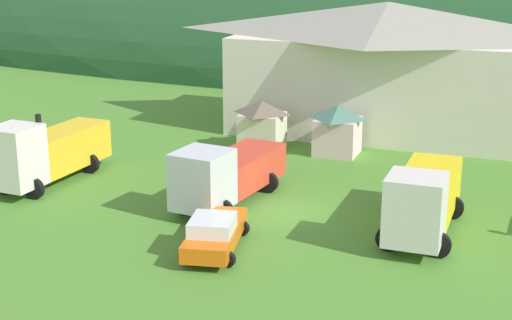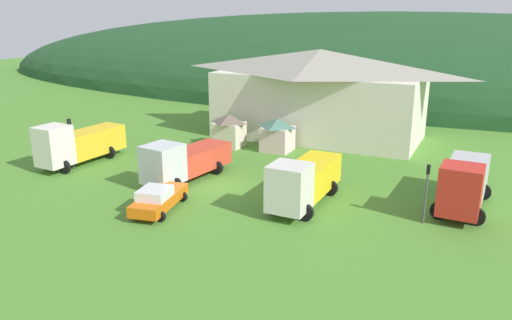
% 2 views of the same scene
% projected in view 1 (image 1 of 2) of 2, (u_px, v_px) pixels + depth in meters
% --- Properties ---
extents(ground_plane, '(200.00, 200.00, 0.00)m').
position_uv_depth(ground_plane, '(285.00, 211.00, 37.58)').
color(ground_plane, '#4C842D').
extents(forested_hill_backdrop, '(163.28, 60.00, 24.35)m').
position_uv_depth(forested_hill_backdrop, '(436.00, 51.00, 88.99)').
color(forested_hill_backdrop, '#1E4723').
rests_on(forested_hill_backdrop, ground).
extents(depot_building, '(21.34, 10.35, 8.74)m').
position_uv_depth(depot_building, '(386.00, 66.00, 51.69)').
color(depot_building, silver).
rests_on(depot_building, ground).
extents(play_shed_cream, '(2.74, 2.48, 3.12)m').
position_uv_depth(play_shed_cream, '(262.00, 125.00, 47.88)').
color(play_shed_cream, beige).
rests_on(play_shed_cream, ground).
extents(play_shed_pink, '(2.74, 2.72, 3.03)m').
position_uv_depth(play_shed_pink, '(337.00, 129.00, 46.90)').
color(play_shed_pink, beige).
rests_on(play_shed_pink, ground).
extents(heavy_rig_striped, '(3.30, 8.12, 3.72)m').
position_uv_depth(heavy_rig_striped, '(46.00, 151.00, 41.21)').
color(heavy_rig_striped, silver).
rests_on(heavy_rig_striped, ground).
extents(tow_truck_silver, '(3.77, 8.22, 3.30)m').
position_uv_depth(tow_truck_silver, '(225.00, 173.00, 38.00)').
color(tow_truck_silver, silver).
rests_on(tow_truck_silver, ground).
extents(flatbed_truck_yellow, '(3.21, 8.09, 3.45)m').
position_uv_depth(flatbed_truck_yellow, '(423.00, 198.00, 34.19)').
color(flatbed_truck_yellow, silver).
rests_on(flatbed_truck_yellow, ground).
extents(service_pickup_orange, '(3.01, 5.39, 1.66)m').
position_uv_depth(service_pickup_orange, '(215.00, 232.00, 32.64)').
color(service_pickup_orange, orange).
rests_on(service_pickup_orange, ground).
extents(traffic_light_west, '(0.20, 0.32, 4.13)m').
position_uv_depth(traffic_light_west, '(40.00, 144.00, 39.85)').
color(traffic_light_west, '#4C4C51').
rests_on(traffic_light_west, ground).
extents(traffic_cone_near_pickup, '(0.36, 0.36, 0.52)m').
position_uv_depth(traffic_cone_near_pickup, '(257.00, 180.00, 42.29)').
color(traffic_cone_near_pickup, orange).
rests_on(traffic_cone_near_pickup, ground).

